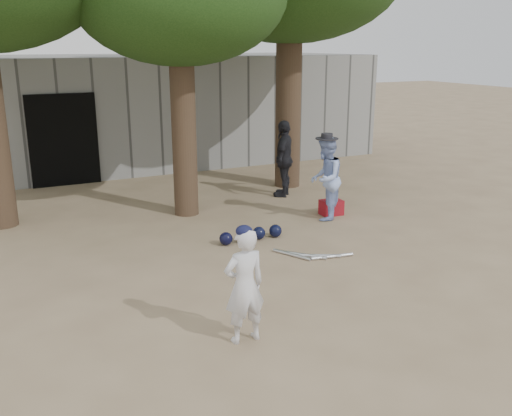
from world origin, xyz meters
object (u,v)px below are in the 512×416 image
spectator_blue (325,179)px  spectator_dark (284,159)px  boy_player (244,286)px  red_bag (331,207)px

spectator_blue → spectator_dark: (0.14, 1.92, 0.04)m
spectator_blue → spectator_dark: spectator_dark is taller
boy_player → red_bag: bearing=-135.8°
spectator_blue → red_bag: spectator_blue is taller
red_bag → spectator_blue: bearing=-147.3°
boy_player → spectator_dark: spectator_dark is taller
spectator_dark → boy_player: bearing=8.1°
boy_player → spectator_dark: size_ratio=0.80×
boy_player → spectator_dark: 6.62m
boy_player → spectator_blue: 5.01m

